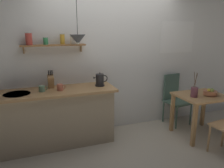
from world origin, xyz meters
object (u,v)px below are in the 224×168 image
at_px(electric_kettle, 100,80).
at_px(dining_table, 201,103).
at_px(twig_vase, 194,92).
at_px(coffee_mug_spare, 60,87).
at_px(knife_block, 51,81).
at_px(coffee_mug_by_sink, 42,89).
at_px(pendant_lamp, 78,39).
at_px(fruit_bowl, 210,92).
at_px(dining_chair_far, 175,97).

bearing_deg(electric_kettle, dining_table, -17.47).
height_order(twig_vase, coffee_mug_spare, twig_vase).
xyz_separation_m(knife_block, coffee_mug_spare, (0.12, -0.20, -0.06)).
distance_m(electric_kettle, coffee_mug_spare, 0.66).
bearing_deg(coffee_mug_by_sink, pendant_lamp, -0.81).
bearing_deg(knife_block, electric_kettle, -9.99).
xyz_separation_m(twig_vase, pendant_lamp, (-1.81, 0.52, 0.86)).
height_order(electric_kettle, coffee_mug_by_sink, electric_kettle).
bearing_deg(pendant_lamp, electric_kettle, 7.02).
distance_m(dining_table, coffee_mug_by_sink, 2.64).
bearing_deg(fruit_bowl, dining_chair_far, 105.30).
distance_m(dining_chair_far, coffee_mug_by_sink, 2.54).
bearing_deg(electric_kettle, twig_vase, -21.03).
bearing_deg(fruit_bowl, electric_kettle, 161.48).
bearing_deg(coffee_mug_spare, dining_chair_far, 4.48).
bearing_deg(twig_vase, fruit_bowl, -5.69).
relative_size(fruit_bowl, electric_kettle, 0.92).
bearing_deg(dining_table, electric_kettle, 162.53).
bearing_deg(pendant_lamp, knife_block, 156.88).
distance_m(dining_table, electric_kettle, 1.78).
height_order(knife_block, coffee_mug_spare, knife_block).
height_order(electric_kettle, coffee_mug_spare, electric_kettle).
height_order(dining_chair_far, fruit_bowl, dining_chair_far).
bearing_deg(pendant_lamp, fruit_bowl, -14.50).
bearing_deg(fruit_bowl, coffee_mug_by_sink, 168.31).
xyz_separation_m(fruit_bowl, coffee_mug_by_sink, (-2.69, 0.56, 0.17)).
bearing_deg(coffee_mug_by_sink, knife_block, 49.46).
relative_size(dining_table, coffee_mug_by_sink, 6.28).
relative_size(dining_table, fruit_bowl, 3.64).
bearing_deg(pendant_lamp, coffee_mug_by_sink, 179.19).
bearing_deg(pendant_lamp, dining_table, -13.36).
bearing_deg(coffee_mug_by_sink, twig_vase, -12.44).
distance_m(fruit_bowl, pendant_lamp, 2.36).
height_order(dining_table, pendant_lamp, pendant_lamp).
height_order(coffee_mug_spare, pendant_lamp, pendant_lamp).
xyz_separation_m(electric_kettle, coffee_mug_by_sink, (-0.92, -0.04, -0.05)).
relative_size(dining_table, pendant_lamp, 1.20).
xyz_separation_m(coffee_mug_spare, pendant_lamp, (0.30, 0.02, 0.71)).
distance_m(dining_chair_far, knife_block, 2.40).
distance_m(dining_table, knife_block, 2.55).
relative_size(electric_kettle, pendant_lamp, 0.36).
distance_m(electric_kettle, knife_block, 0.79).
distance_m(fruit_bowl, knife_block, 2.65).
bearing_deg(coffee_mug_spare, pendant_lamp, 4.10).
height_order(twig_vase, pendant_lamp, pendant_lamp).
xyz_separation_m(dining_table, knife_block, (-2.42, 0.66, 0.43)).
bearing_deg(coffee_mug_spare, fruit_bowl, -12.25).
bearing_deg(knife_block, dining_table, -15.13).
height_order(twig_vase, coffee_mug_by_sink, twig_vase).
xyz_separation_m(twig_vase, coffee_mug_spare, (-2.11, 0.50, 0.15)).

